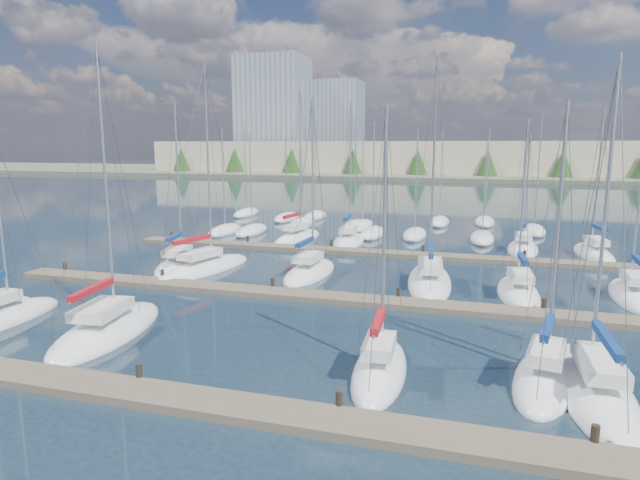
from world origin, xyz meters
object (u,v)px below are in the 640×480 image
(sailboat_k, at_px, (429,281))
(sailboat_m, at_px, (632,295))
(sailboat_l, at_px, (518,293))
(sailboat_h, at_px, (179,265))
(sailboat_o, at_px, (349,241))
(sailboat_c, at_px, (108,330))
(sailboat_b, at_px, (0,319))
(sailboat_i, at_px, (205,268))
(sailboat_n, at_px, (297,238))
(sailboat_e, at_px, (545,377))
(sailboat_f, at_px, (594,388))
(sailboat_j, at_px, (310,272))
(sailboat_r, at_px, (594,254))
(sailboat_d, at_px, (380,370))
(sailboat_q, at_px, (523,249))

(sailboat_k, relative_size, sailboat_m, 1.45)
(sailboat_l, height_order, sailboat_h, sailboat_h)
(sailboat_k, xyz_separation_m, sailboat_o, (-8.70, 13.00, 0.01))
(sailboat_c, bearing_deg, sailboat_b, 174.31)
(sailboat_k, bearing_deg, sailboat_o, 118.39)
(sailboat_h, relative_size, sailboat_i, 0.83)
(sailboat_n, xyz_separation_m, sailboat_h, (-4.63, -13.91, -0.02))
(sailboat_l, xyz_separation_m, sailboat_e, (0.22, -12.64, 0.01))
(sailboat_f, bearing_deg, sailboat_n, 126.38)
(sailboat_h, bearing_deg, sailboat_j, -9.48)
(sailboat_b, xyz_separation_m, sailboat_c, (6.44, 0.30, 0.00))
(sailboat_k, xyz_separation_m, sailboat_e, (5.74, -13.96, 0.00))
(sailboat_r, height_order, sailboat_m, sailboat_r)
(sailboat_h, xyz_separation_m, sailboat_c, (4.18, -13.52, -0.00))
(sailboat_m, relative_size, sailboat_o, 0.78)
(sailboat_o, bearing_deg, sailboat_f, -63.72)
(sailboat_m, xyz_separation_m, sailboat_f, (-4.69, -14.46, -0.00))
(sailboat_l, distance_m, sailboat_o, 20.17)
(sailboat_d, xyz_separation_m, sailboat_i, (-15.62, 14.14, -0.00))
(sailboat_f, distance_m, sailboat_o, 31.81)
(sailboat_l, xyz_separation_m, sailboat_o, (-14.21, 14.32, 0.01))
(sailboat_d, relative_size, sailboat_r, 0.86)
(sailboat_b, height_order, sailboat_m, sailboat_b)
(sailboat_d, height_order, sailboat_k, sailboat_k)
(sailboat_j, height_order, sailboat_r, sailboat_r)
(sailboat_l, height_order, sailboat_f, sailboat_f)
(sailboat_n, bearing_deg, sailboat_r, 7.36)
(sailboat_n, relative_size, sailboat_k, 0.98)
(sailboat_q, bearing_deg, sailboat_b, -130.39)
(sailboat_j, distance_m, sailboat_q, 20.45)
(sailboat_n, xyz_separation_m, sailboat_r, (26.21, -0.21, -0.01))
(sailboat_j, height_order, sailboat_i, sailboat_i)
(sailboat_n, distance_m, sailboat_h, 14.66)
(sailboat_d, bearing_deg, sailboat_j, 113.71)
(sailboat_h, distance_m, sailboat_b, 14.00)
(sailboat_n, height_order, sailboat_e, sailboat_n)
(sailboat_b, relative_size, sailboat_q, 1.01)
(sailboat_l, height_order, sailboat_c, sailboat_c)
(sailboat_h, height_order, sailboat_b, sailboat_h)
(sailboat_f, bearing_deg, sailboat_l, 96.94)
(sailboat_c, relative_size, sailboat_r, 1.10)
(sailboat_r, bearing_deg, sailboat_o, 174.01)
(sailboat_h, height_order, sailboat_q, sailboat_h)
(sailboat_r, height_order, sailboat_f, sailboat_r)
(sailboat_j, height_order, sailboat_c, sailboat_c)
(sailboat_q, relative_size, sailboat_e, 0.93)
(sailboat_k, xyz_separation_m, sailboat_q, (6.80, 13.72, -0.01))
(sailboat_j, bearing_deg, sailboat_r, 34.23)
(sailboat_j, height_order, sailboat_q, sailboat_j)
(sailboat_b, bearing_deg, sailboat_r, 39.51)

